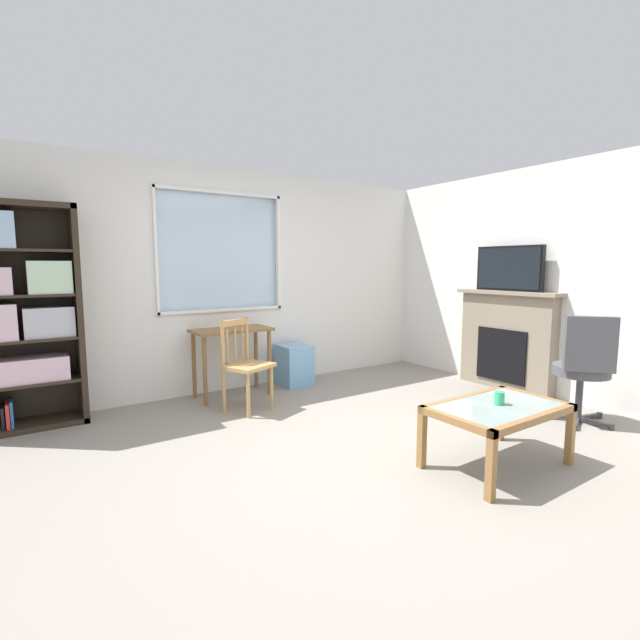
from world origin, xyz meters
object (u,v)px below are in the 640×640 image
sippy_cup (499,398)px  wooden_chair (245,364)px  fireplace (506,340)px  office_chair (584,364)px  plastic_drawer_unit (294,365)px  bookshelf (18,313)px  tv (509,268)px  desk_under_window (232,341)px  coffee_table (498,414)px

sippy_cup → wooden_chair: bearing=114.1°
fireplace → office_chair: size_ratio=1.23×
plastic_drawer_unit → sippy_cup: 2.75m
bookshelf → tv: 4.94m
office_chair → fireplace: bearing=65.1°
sippy_cup → desk_under_window: bearing=108.3°
plastic_drawer_unit → sippy_cup: bearing=-88.5°
bookshelf → wooden_chair: size_ratio=2.18×
bookshelf → fireplace: 4.96m
wooden_chair → sippy_cup: 2.38m
coffee_table → sippy_cup: 0.11m
bookshelf → fireplace: bearing=-18.8°
desk_under_window → coffee_table: size_ratio=0.86×
wooden_chair → plastic_drawer_unit: wooden_chair is taller
plastic_drawer_unit → sippy_cup: sippy_cup is taller
desk_under_window → tv: (2.75, -1.48, 0.79)m
coffee_table → sippy_cup: size_ratio=10.79×
plastic_drawer_unit → tv: (1.94, -1.53, 1.15)m
bookshelf → sippy_cup: (2.79, -2.79, -0.53)m
desk_under_window → tv: tv is taller
plastic_drawer_unit → office_chair: (1.44, -2.65, 0.31)m
plastic_drawer_unit → coffee_table: 2.75m
wooden_chair → office_chair: 3.13m
wooden_chair → tv: tv is taller
tv → office_chair: (-0.50, -1.12, -0.84)m
desk_under_window → coffee_table: (0.86, -2.69, -0.23)m
wooden_chair → fireplace: fireplace is taller
sippy_cup → fireplace: bearing=32.6°
wooden_chair → coffee_table: wooden_chair is taller
desk_under_window → sippy_cup: bearing=-71.7°
tv → coffee_table: 2.46m
fireplace → sippy_cup: 2.24m
fireplace → desk_under_window: bearing=151.8°
tv → coffee_table: tv is taller
office_chair → coffee_table: (-1.39, -0.09, -0.17)m
desk_under_window → wooden_chair: bearing=-99.2°
bookshelf → office_chair: bearing=-33.1°
plastic_drawer_unit → fireplace: fireplace is taller
bookshelf → wooden_chair: 2.01m
bookshelf → sippy_cup: 3.99m
wooden_chair → desk_under_window: bearing=80.8°
desk_under_window → plastic_drawer_unit: size_ratio=1.73×
fireplace → office_chair: 1.23m
wooden_chair → tv: size_ratio=1.10×
office_chair → sippy_cup: (-1.36, -0.08, -0.06)m
office_chair → tv: bearing=65.9°
fireplace → tv: (-0.02, 0.00, 0.82)m
tv → sippy_cup: size_ratio=9.06×
desk_under_window → wooden_chair: 0.54m
coffee_table → tv: bearing=32.7°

